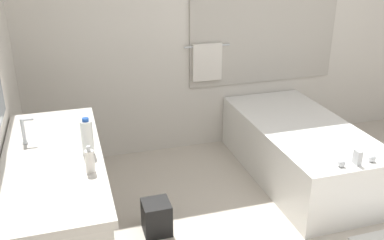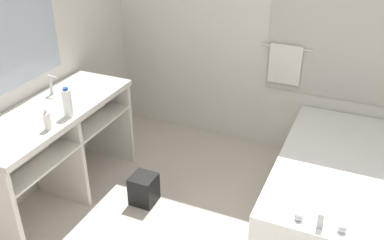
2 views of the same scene
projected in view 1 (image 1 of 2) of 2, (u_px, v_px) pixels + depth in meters
name	position (u px, v px, depth m)	size (l,w,h in m)	color
wall_back_with_blinds	(233.00, 25.00, 4.53)	(7.40, 0.13, 2.70)	silver
vanity_counter	(57.00, 187.00, 2.81)	(0.62, 1.59, 0.92)	silver
sink_faucet	(24.00, 132.00, 2.83)	(0.09, 0.04, 0.18)	silver
bathtub	(300.00, 147.00, 4.18)	(0.90, 1.85, 0.67)	white
water_bottle_1	(87.00, 137.00, 2.68)	(0.08, 0.08, 0.25)	silver
soap_dispenser	(90.00, 161.00, 2.48)	(0.05, 0.05, 0.17)	white
waste_bin	(157.00, 217.00, 3.40)	(0.22, 0.22, 0.27)	black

